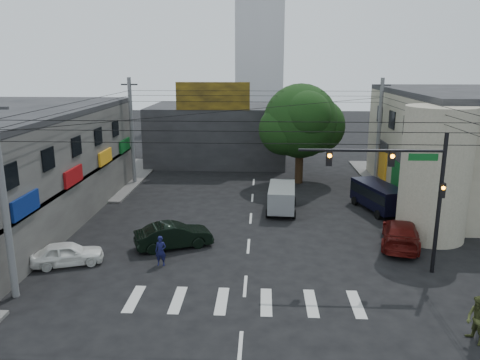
# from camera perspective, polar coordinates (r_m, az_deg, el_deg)

# --- Properties ---
(ground) EXTENTS (160.00, 160.00, 0.00)m
(ground) POSITION_cam_1_polar(r_m,az_deg,el_deg) (25.73, 0.90, -9.77)
(ground) COLOR black
(ground) RESTS_ON ground
(sidewalk_far_left) EXTENTS (16.00, 16.00, 0.15)m
(sidewalk_far_left) POSITION_cam_1_polar(r_m,az_deg,el_deg) (46.70, -20.96, 0.42)
(sidewalk_far_left) COLOR #514F4C
(sidewalk_far_left) RESTS_ON ground
(sidewalk_far_right) EXTENTS (16.00, 16.00, 0.15)m
(sidewalk_far_right) POSITION_cam_1_polar(r_m,az_deg,el_deg) (46.13, 24.67, -0.10)
(sidewalk_far_right) COLOR #514F4C
(sidewalk_far_right) RESTS_ON ground
(corner_column) EXTENTS (4.00, 4.00, 8.00)m
(corner_column) POSITION_cam_1_polar(r_m,az_deg,el_deg) (30.05, 22.67, 0.69)
(corner_column) COLOR gray
(corner_column) RESTS_ON ground
(building_far) EXTENTS (14.00, 10.00, 6.00)m
(building_far) POSITION_cam_1_polar(r_m,az_deg,el_deg) (50.28, -2.68, 5.68)
(building_far) COLOR #232326
(building_far) RESTS_ON ground
(billboard) EXTENTS (7.00, 0.30, 2.60)m
(billboard) POSITION_cam_1_polar(r_m,az_deg,el_deg) (44.96, -3.34, 10.18)
(billboard) COLOR olive
(billboard) RESTS_ON building_far
(street_tree) EXTENTS (6.40, 6.40, 8.70)m
(street_tree) POSITION_cam_1_polar(r_m,az_deg,el_deg) (40.93, 7.38, 7.11)
(street_tree) COLOR black
(street_tree) RESTS_ON ground
(traffic_gantry) EXTENTS (7.10, 0.35, 7.20)m
(traffic_gantry) POSITION_cam_1_polar(r_m,az_deg,el_deg) (24.24, 19.68, -0.05)
(traffic_gantry) COLOR black
(traffic_gantry) RESTS_ON ground
(utility_pole_near_left) EXTENTS (0.32, 0.32, 9.20)m
(utility_pole_near_left) POSITION_cam_1_polar(r_m,az_deg,el_deg) (22.84, -26.85, -2.22)
(utility_pole_near_left) COLOR #59595B
(utility_pole_near_left) RESTS_ON ground
(utility_pole_far_left) EXTENTS (0.32, 0.32, 9.20)m
(utility_pole_far_left) POSITION_cam_1_polar(r_m,az_deg,el_deg) (41.48, -13.04, 5.74)
(utility_pole_far_left) COLOR #59595B
(utility_pole_far_left) RESTS_ON ground
(utility_pole_far_right) EXTENTS (0.32, 0.32, 9.20)m
(utility_pole_far_right) POSITION_cam_1_polar(r_m,az_deg,el_deg) (41.10, 16.56, 5.44)
(utility_pole_far_right) COLOR #59595B
(utility_pole_far_right) RESTS_ON ground
(dark_sedan) EXTENTS (4.72, 5.53, 1.46)m
(dark_sedan) POSITION_cam_1_polar(r_m,az_deg,el_deg) (27.43, -8.08, -6.70)
(dark_sedan) COLOR black
(dark_sedan) RESTS_ON ground
(white_compact) EXTENTS (3.73, 4.58, 1.25)m
(white_compact) POSITION_cam_1_polar(r_m,az_deg,el_deg) (26.60, -20.31, -8.41)
(white_compact) COLOR white
(white_compact) RESTS_ON ground
(maroon_sedan) EXTENTS (4.75, 6.26, 1.51)m
(maroon_sedan) POSITION_cam_1_polar(r_m,az_deg,el_deg) (29.00, 19.02, -6.15)
(maroon_sedan) COLOR #4F0E0B
(maroon_sedan) RESTS_ON ground
(silver_minivan) EXTENTS (4.57, 2.37, 1.87)m
(silver_minivan) POSITION_cam_1_polar(r_m,az_deg,el_deg) (33.54, 5.09, -2.33)
(silver_minivan) COLOR #929699
(silver_minivan) RESTS_ON ground
(navy_van) EXTENTS (5.97, 4.62, 1.97)m
(navy_van) POSITION_cam_1_polar(r_m,az_deg,el_deg) (35.00, 16.49, -2.08)
(navy_van) COLOR black
(navy_van) RESTS_ON ground
(traffic_officer) EXTENTS (0.60, 0.41, 1.62)m
(traffic_officer) POSITION_cam_1_polar(r_m,az_deg,el_deg) (25.19, -9.64, -8.52)
(traffic_officer) COLOR #11133D
(traffic_officer) RESTS_ON ground
(pedestrian_olive) EXTENTS (1.38, 1.30, 1.89)m
(pedestrian_olive) POSITION_cam_1_polar(r_m,az_deg,el_deg) (20.58, 26.98, -15.00)
(pedestrian_olive) COLOR #3A411E
(pedestrian_olive) RESTS_ON ground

